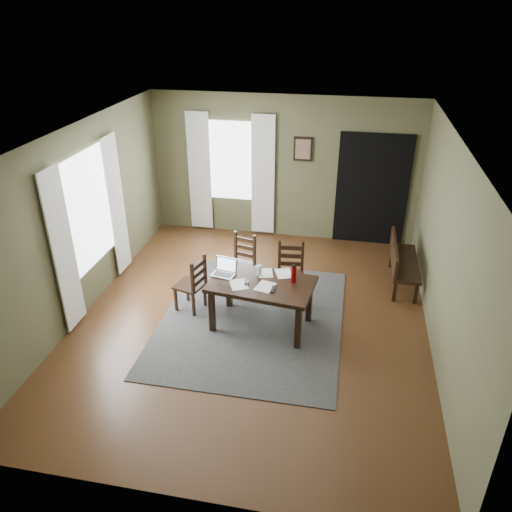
% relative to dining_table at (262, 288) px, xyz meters
% --- Properties ---
extents(ground, '(5.00, 6.00, 0.01)m').
position_rel_dining_table_xyz_m(ground, '(-0.16, 0.12, -0.64)').
color(ground, '#492C16').
extents(room_shell, '(5.02, 6.02, 2.71)m').
position_rel_dining_table_xyz_m(room_shell, '(-0.16, 0.12, 1.17)').
color(room_shell, brown).
rests_on(room_shell, ground).
extents(rug, '(2.60, 3.20, 0.01)m').
position_rel_dining_table_xyz_m(rug, '(-0.16, 0.12, -0.63)').
color(rug, '#383838').
rests_on(rug, ground).
extents(dining_table, '(1.52, 1.03, 0.71)m').
position_rel_dining_table_xyz_m(dining_table, '(0.00, 0.00, 0.00)').
color(dining_table, black).
rests_on(dining_table, rug).
extents(chair_end, '(0.48, 0.48, 0.88)m').
position_rel_dining_table_xyz_m(chair_end, '(-1.08, 0.22, -0.20)').
color(chair_end, black).
rests_on(chair_end, rug).
extents(chair_back_left, '(0.48, 0.48, 0.90)m').
position_rel_dining_table_xyz_m(chair_back_left, '(-0.51, 0.99, -0.19)').
color(chair_back_left, black).
rests_on(chair_back_left, rug).
extents(chair_back_right, '(0.45, 0.45, 0.93)m').
position_rel_dining_table_xyz_m(chair_back_right, '(0.30, 0.78, -0.17)').
color(chair_back_right, black).
rests_on(chair_back_right, rug).
extents(bench, '(0.42, 1.31, 0.74)m').
position_rel_dining_table_xyz_m(bench, '(1.99, 1.60, -0.19)').
color(bench, black).
rests_on(bench, ground).
extents(laptop, '(0.37, 0.31, 0.22)m').
position_rel_dining_table_xyz_m(laptop, '(-0.56, 0.15, 0.15)').
color(laptop, '#B7B7BC').
rests_on(laptop, dining_table).
extents(computer_mouse, '(0.08, 0.11, 0.04)m').
position_rel_dining_table_xyz_m(computer_mouse, '(-0.20, -0.06, 0.11)').
color(computer_mouse, '#3F3F42').
rests_on(computer_mouse, dining_table).
extents(tv_remote, '(0.05, 0.17, 0.02)m').
position_rel_dining_table_xyz_m(tv_remote, '(0.19, -0.16, 0.10)').
color(tv_remote, black).
rests_on(tv_remote, dining_table).
extents(drinking_glass, '(0.07, 0.07, 0.15)m').
position_rel_dining_table_xyz_m(drinking_glass, '(-0.07, 0.20, 0.17)').
color(drinking_glass, silver).
rests_on(drinking_glass, dining_table).
extents(water_bottle, '(0.09, 0.09, 0.27)m').
position_rel_dining_table_xyz_m(water_bottle, '(0.42, 0.11, 0.21)').
color(water_bottle, '#9E0C0C').
rests_on(water_bottle, dining_table).
extents(paper_b, '(0.29, 0.34, 0.00)m').
position_rel_dining_table_xyz_m(paper_b, '(0.07, -0.10, 0.09)').
color(paper_b, white).
rests_on(paper_b, dining_table).
extents(paper_c, '(0.27, 0.31, 0.00)m').
position_rel_dining_table_xyz_m(paper_c, '(0.01, 0.27, 0.09)').
color(paper_c, white).
rests_on(paper_c, dining_table).
extents(paper_d, '(0.30, 0.34, 0.00)m').
position_rel_dining_table_xyz_m(paper_d, '(0.27, 0.31, 0.09)').
color(paper_d, white).
rests_on(paper_d, dining_table).
extents(paper_e, '(0.33, 0.36, 0.00)m').
position_rel_dining_table_xyz_m(paper_e, '(-0.29, -0.11, 0.09)').
color(paper_e, white).
rests_on(paper_e, dining_table).
extents(window_left, '(0.01, 1.30, 1.70)m').
position_rel_dining_table_xyz_m(window_left, '(-2.63, 0.32, 0.82)').
color(window_left, white).
rests_on(window_left, ground).
extents(window_back, '(1.00, 0.01, 1.50)m').
position_rel_dining_table_xyz_m(window_back, '(-1.16, 3.09, 0.82)').
color(window_back, white).
rests_on(window_back, ground).
extents(curtain_left_near, '(0.03, 0.48, 2.30)m').
position_rel_dining_table_xyz_m(curtain_left_near, '(-2.60, -0.50, 0.57)').
color(curtain_left_near, silver).
rests_on(curtain_left_near, ground).
extents(curtain_left_far, '(0.03, 0.48, 2.30)m').
position_rel_dining_table_xyz_m(curtain_left_far, '(-2.60, 1.14, 0.57)').
color(curtain_left_far, silver).
rests_on(curtain_left_far, ground).
extents(curtain_back_left, '(0.44, 0.03, 2.30)m').
position_rel_dining_table_xyz_m(curtain_back_left, '(-1.78, 3.06, 0.57)').
color(curtain_back_left, silver).
rests_on(curtain_back_left, ground).
extents(curtain_back_right, '(0.44, 0.03, 2.30)m').
position_rel_dining_table_xyz_m(curtain_back_right, '(-0.54, 3.06, 0.57)').
color(curtain_back_right, silver).
rests_on(curtain_back_right, ground).
extents(framed_picture, '(0.34, 0.03, 0.44)m').
position_rel_dining_table_xyz_m(framed_picture, '(0.19, 3.09, 1.12)').
color(framed_picture, black).
rests_on(framed_picture, ground).
extents(doorway_back, '(1.30, 0.03, 2.10)m').
position_rel_dining_table_xyz_m(doorway_back, '(1.49, 3.09, 0.42)').
color(doorway_back, black).
rests_on(doorway_back, ground).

